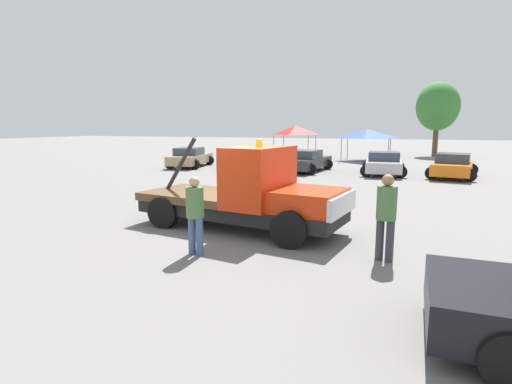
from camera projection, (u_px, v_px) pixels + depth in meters
name	position (u px, v px, depth m)	size (l,w,h in m)	color
ground_plane	(239.00, 228.00, 11.17)	(160.00, 160.00, 0.00)	slate
tow_truck	(251.00, 195.00, 10.83)	(6.09, 2.92, 2.51)	black
person_near_truck	(386.00, 211.00, 8.30)	(0.41, 0.41, 1.84)	#38383D
person_at_hood	(195.00, 210.00, 8.69)	(0.39, 0.39, 1.75)	#475B84
parked_car_tan	(190.00, 157.00, 27.64)	(2.94, 4.88, 1.34)	tan
parked_car_navy	(249.00, 159.00, 26.75)	(2.57, 4.68, 1.34)	navy
parked_car_charcoal	(306.00, 161.00, 24.90)	(2.75, 4.99, 1.34)	#2D2D33
parked_car_silver	(384.00, 164.00, 23.26)	(2.66, 4.34, 1.34)	#B7B7BC
parked_car_orange	(453.00, 166.00, 21.93)	(2.93, 4.80, 1.34)	orange
canopy_tent_red	(295.00, 130.00, 35.25)	(3.12, 3.12, 2.85)	#9E9EA3
canopy_tent_blue	(367.00, 134.00, 32.16)	(3.60, 3.60, 2.55)	#9E9EA3
tree_left	(438.00, 107.00, 36.69)	(3.81, 3.81, 6.80)	brown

